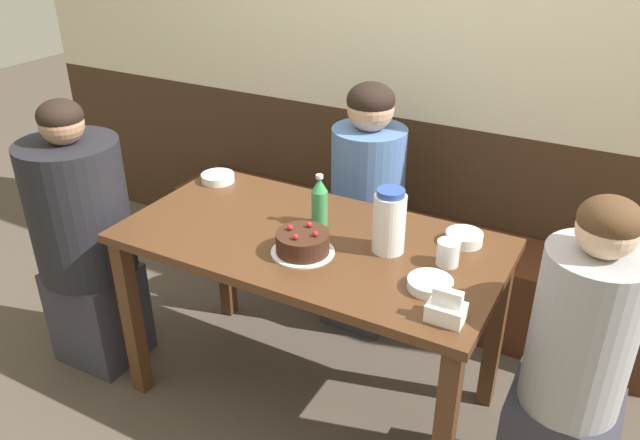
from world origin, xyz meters
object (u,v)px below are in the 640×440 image
at_px(soju_bottle, 320,201).
at_px(person_pale_blue_shirt, 85,239).
at_px(water_pitcher, 389,221).
at_px(bench_seat, 391,261).
at_px(bowl_side_dish, 430,284).
at_px(birthday_cake, 303,243).
at_px(bowl_soup_white, 464,238).
at_px(person_teal_shirt, 367,212).
at_px(glass_water_tall, 448,253).
at_px(napkin_holder, 446,309).
at_px(bowl_rice_small, 218,178).
at_px(person_grey_tee, 571,379).

relative_size(soju_bottle, person_pale_blue_shirt, 0.17).
bearing_deg(water_pitcher, soju_bottle, 169.37).
bearing_deg(bench_seat, bowl_side_dish, -62.05).
bearing_deg(birthday_cake, bowl_side_dish, -0.01).
bearing_deg(bowl_soup_white, soju_bottle, -167.03).
relative_size(bench_seat, person_teal_shirt, 2.09).
xyz_separation_m(bowl_side_dish, glass_water_tall, (0.00, 0.17, 0.03)).
height_order(bench_seat, water_pitcher, water_pitcher).
relative_size(bowl_side_dish, person_pale_blue_shirt, 0.12).
bearing_deg(person_pale_blue_shirt, napkin_holder, -1.05).
bearing_deg(bowl_rice_small, water_pitcher, -12.27).
distance_m(bench_seat, person_pale_blue_shirt, 1.47).
bearing_deg(soju_bottle, water_pitcher, -10.63).
xyz_separation_m(glass_water_tall, person_teal_shirt, (-0.55, 0.57, -0.23)).
bearing_deg(napkin_holder, glass_water_tall, 107.53).
bearing_deg(napkin_holder, bowl_soup_white, 100.71).
xyz_separation_m(bowl_rice_small, bowl_side_dish, (1.10, -0.35, -0.00)).
relative_size(soju_bottle, bowl_side_dish, 1.39).
bearing_deg(person_grey_tee, water_pitcher, -8.37).
bearing_deg(bowl_side_dish, water_pitcher, 143.40).
relative_size(soju_bottle, bowl_soup_white, 1.53).
relative_size(bowl_rice_small, person_pale_blue_shirt, 0.12).
height_order(bench_seat, bowl_soup_white, bowl_soup_white).
xyz_separation_m(napkin_holder, bowl_soup_white, (-0.09, 0.47, -0.02)).
bearing_deg(person_teal_shirt, birthday_cake, 6.66).
bearing_deg(water_pitcher, glass_water_tall, 2.56).
bearing_deg(person_pale_blue_shirt, glass_water_tall, 10.63).
relative_size(soju_bottle, person_grey_tee, 0.18).
xyz_separation_m(person_teal_shirt, person_grey_tee, (1.02, -0.67, -0.04)).
bearing_deg(water_pitcher, bowl_side_dish, -36.60).
distance_m(bench_seat, person_grey_tee, 1.34).
xyz_separation_m(birthday_cake, bowl_rice_small, (-0.63, 0.35, -0.02)).
bearing_deg(bowl_side_dish, person_grey_tee, 7.26).
bearing_deg(birthday_cake, bowl_soup_white, 35.33).
bearing_deg(bowl_rice_small, bench_seat, 44.55).
bearing_deg(glass_water_tall, bowl_side_dish, -90.28).
height_order(bowl_side_dish, person_grey_tee, person_grey_tee).
xyz_separation_m(bench_seat, person_pale_blue_shirt, (-0.96, -1.05, 0.39)).
height_order(person_pale_blue_shirt, person_grey_tee, person_pale_blue_shirt).
xyz_separation_m(water_pitcher, person_teal_shirt, (-0.34, 0.57, -0.30)).
height_order(napkin_holder, person_grey_tee, person_grey_tee).
distance_m(napkin_holder, person_pale_blue_shirt, 1.57).
bearing_deg(birthday_cake, bench_seat, 91.92).
distance_m(napkin_holder, bowl_side_dish, 0.17).
relative_size(person_teal_shirt, person_pale_blue_shirt, 0.98).
bearing_deg(soju_bottle, person_grey_tee, -9.07).
height_order(water_pitcher, person_pale_blue_shirt, person_pale_blue_shirt).
bearing_deg(bowl_soup_white, bowl_side_dish, -91.24).
relative_size(bowl_side_dish, person_grey_tee, 0.13).
relative_size(bowl_side_dish, glass_water_tall, 1.66).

